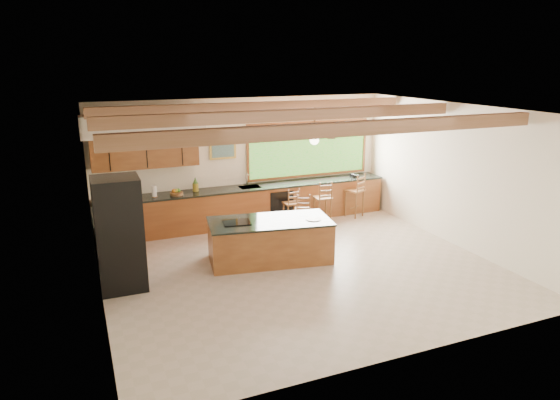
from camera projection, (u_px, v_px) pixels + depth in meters
name	position (u px, v px, depth m)	size (l,w,h in m)	color
ground	(300.00, 267.00, 9.58)	(7.20, 7.20, 0.00)	#BFB19E
room_shell	(279.00, 149.00, 9.50)	(7.27, 6.54, 3.02)	white
counter_run	(222.00, 213.00, 11.40)	(7.12, 3.10, 1.25)	brown
island	(270.00, 240.00, 9.83)	(2.52, 1.48, 0.85)	brown
refrigerator	(119.00, 234.00, 8.48)	(0.78, 0.76, 1.98)	black
bar_stool_a	(304.00, 211.00, 11.16)	(0.46, 0.46, 0.99)	brown
bar_stool_b	(292.00, 204.00, 11.75)	(0.35, 0.35, 0.96)	brown
bar_stool_c	(324.00, 199.00, 11.92)	(0.42, 0.42, 1.09)	brown
bar_stool_d	(356.00, 191.00, 12.50)	(0.53, 0.53, 1.13)	brown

